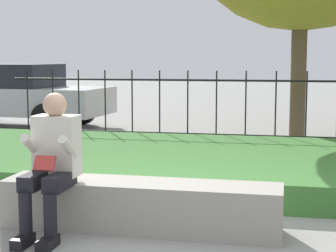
{
  "coord_description": "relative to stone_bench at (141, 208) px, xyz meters",
  "views": [
    {
      "loc": [
        0.91,
        -4.75,
        1.55
      ],
      "look_at": [
        -0.47,
        1.69,
        0.73
      ],
      "focal_mm": 60.0,
      "sensor_mm": 36.0,
      "label": 1
    }
  ],
  "objects": [
    {
      "name": "person_seated_reader",
      "position": [
        -0.72,
        -0.28,
        0.48
      ],
      "size": [
        0.42,
        0.73,
        1.24
      ],
      "color": "black",
      "rests_on": "ground_plane"
    },
    {
      "name": "car_parked_left",
      "position": [
        -4.85,
        6.64,
        0.54
      ],
      "size": [
        4.64,
        2.11,
        1.39
      ],
      "rotation": [
        0.0,
        0.0,
        -0.08
      ],
      "color": "#B7B7BC",
      "rests_on": "ground_plane"
    },
    {
      "name": "iron_fence",
      "position": [
        0.36,
        4.43,
        0.5
      ],
      "size": [
        7.69,
        0.03,
        1.32
      ],
      "color": "black",
      "rests_on": "ground_plane"
    },
    {
      "name": "stone_bench",
      "position": [
        0.0,
        0.0,
        0.0
      ],
      "size": [
        2.51,
        0.5,
        0.44
      ],
      "color": "gray",
      "rests_on": "ground_plane"
    },
    {
      "name": "ground_plane",
      "position": [
        0.36,
        0.0,
        -0.19
      ],
      "size": [
        60.0,
        60.0,
        0.0
      ],
      "primitive_type": "plane",
      "color": "gray"
    },
    {
      "name": "grass_berm",
      "position": [
        0.36,
        2.41,
        -0.04
      ],
      "size": [
        9.69,
        3.42,
        0.31
      ],
      "color": "#3D7533",
      "rests_on": "ground_plane"
    }
  ]
}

